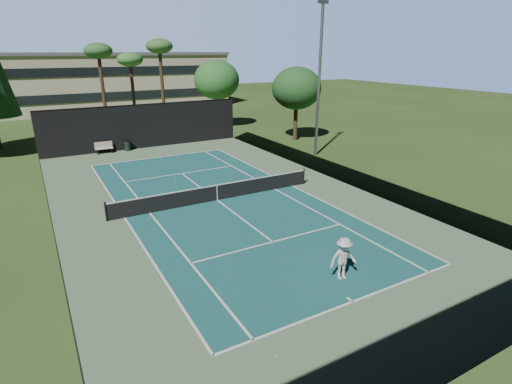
{
  "coord_description": "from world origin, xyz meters",
  "views": [
    {
      "loc": [
        -9.06,
        -20.82,
        8.58
      ],
      "look_at": [
        1.0,
        -3.0,
        1.3
      ],
      "focal_mm": 28.0,
      "sensor_mm": 36.0,
      "label": 1
    }
  ],
  "objects_px": {
    "tennis_ball_c": "(176,181)",
    "tennis_ball_d": "(155,179)",
    "player": "(343,258)",
    "tennis_ball_a": "(276,356)",
    "tennis_ball_b": "(161,203)",
    "park_bench": "(104,147)",
    "tennis_net": "(217,192)",
    "trash_bin": "(128,146)"
  },
  "relations": [
    {
      "from": "player",
      "to": "park_bench",
      "type": "height_order",
      "value": "player"
    },
    {
      "from": "tennis_ball_b",
      "to": "player",
      "type": "bearing_deg",
      "value": -71.47
    },
    {
      "from": "tennis_ball_d",
      "to": "park_bench",
      "type": "xyz_separation_m",
      "value": [
        -1.72,
        9.71,
        0.51
      ]
    },
    {
      "from": "player",
      "to": "tennis_ball_c",
      "type": "height_order",
      "value": "player"
    },
    {
      "from": "tennis_net",
      "to": "tennis_ball_c",
      "type": "relative_size",
      "value": 185.85
    },
    {
      "from": "tennis_net",
      "to": "tennis_ball_b",
      "type": "height_order",
      "value": "tennis_net"
    },
    {
      "from": "player",
      "to": "tennis_ball_d",
      "type": "xyz_separation_m",
      "value": [
        -2.86,
        16.4,
        -0.85
      ]
    },
    {
      "from": "tennis_ball_a",
      "to": "park_bench",
      "type": "relative_size",
      "value": 0.05
    },
    {
      "from": "tennis_ball_a",
      "to": "tennis_ball_d",
      "type": "xyz_separation_m",
      "value": [
        1.74,
        18.78,
        0.0
      ]
    },
    {
      "from": "tennis_ball_c",
      "to": "trash_bin",
      "type": "xyz_separation_m",
      "value": [
        -0.83,
        10.81,
        0.44
      ]
    },
    {
      "from": "tennis_ball_b",
      "to": "tennis_ball_d",
      "type": "relative_size",
      "value": 0.89
    },
    {
      "from": "tennis_ball_b",
      "to": "tennis_ball_c",
      "type": "distance_m",
      "value": 4.3
    },
    {
      "from": "tennis_ball_c",
      "to": "tennis_ball_d",
      "type": "height_order",
      "value": "tennis_ball_d"
    },
    {
      "from": "tennis_ball_a",
      "to": "tennis_ball_c",
      "type": "relative_size",
      "value": 0.98
    },
    {
      "from": "tennis_ball_a",
      "to": "park_bench",
      "type": "xyz_separation_m",
      "value": [
        0.02,
        28.49,
        0.51
      ]
    },
    {
      "from": "player",
      "to": "tennis_ball_a",
      "type": "distance_m",
      "value": 5.24
    },
    {
      "from": "tennis_ball_b",
      "to": "trash_bin",
      "type": "bearing_deg",
      "value": 84.83
    },
    {
      "from": "trash_bin",
      "to": "tennis_ball_a",
      "type": "bearing_deg",
      "value": -94.11
    },
    {
      "from": "park_bench",
      "to": "tennis_ball_b",
      "type": "bearing_deg",
      "value": -87.2
    },
    {
      "from": "trash_bin",
      "to": "tennis_ball_c",
      "type": "bearing_deg",
      "value": -85.59
    },
    {
      "from": "tennis_ball_a",
      "to": "tennis_ball_b",
      "type": "xyz_separation_m",
      "value": [
        0.73,
        13.92,
        -0.0
      ]
    },
    {
      "from": "player",
      "to": "tennis_ball_a",
      "type": "bearing_deg",
      "value": -140.03
    },
    {
      "from": "trash_bin",
      "to": "park_bench",
      "type": "bearing_deg",
      "value": 178.91
    },
    {
      "from": "player",
      "to": "tennis_ball_b",
      "type": "xyz_separation_m",
      "value": [
        -3.87,
        11.54,
        -0.85
      ]
    },
    {
      "from": "tennis_ball_a",
      "to": "park_bench",
      "type": "distance_m",
      "value": 28.49
    },
    {
      "from": "tennis_ball_a",
      "to": "tennis_ball_c",
      "type": "height_order",
      "value": "tennis_ball_c"
    },
    {
      "from": "player",
      "to": "tennis_ball_b",
      "type": "bearing_deg",
      "value": 121.13
    },
    {
      "from": "park_bench",
      "to": "tennis_ball_c",
      "type": "bearing_deg",
      "value": -75.22
    },
    {
      "from": "tennis_ball_b",
      "to": "trash_bin",
      "type": "distance_m",
      "value": 14.6
    },
    {
      "from": "tennis_net",
      "to": "tennis_ball_d",
      "type": "xyz_separation_m",
      "value": [
        -2.12,
        5.95,
        -0.52
      ]
    },
    {
      "from": "player",
      "to": "tennis_ball_d",
      "type": "relative_size",
      "value": 23.3
    },
    {
      "from": "tennis_ball_d",
      "to": "tennis_ball_b",
      "type": "bearing_deg",
      "value": -101.73
    },
    {
      "from": "park_bench",
      "to": "trash_bin",
      "type": "bearing_deg",
      "value": -1.09
    },
    {
      "from": "player",
      "to": "tennis_ball_c",
      "type": "relative_size",
      "value": 25.53
    },
    {
      "from": "tennis_ball_b",
      "to": "tennis_ball_a",
      "type": "bearing_deg",
      "value": -93.0
    },
    {
      "from": "park_bench",
      "to": "trash_bin",
      "type": "distance_m",
      "value": 2.03
    },
    {
      "from": "tennis_ball_a",
      "to": "trash_bin",
      "type": "bearing_deg",
      "value": 85.89
    },
    {
      "from": "tennis_ball_a",
      "to": "tennis_ball_d",
      "type": "distance_m",
      "value": 18.86
    },
    {
      "from": "tennis_ball_b",
      "to": "park_bench",
      "type": "height_order",
      "value": "park_bench"
    },
    {
      "from": "player",
      "to": "tennis_ball_a",
      "type": "height_order",
      "value": "player"
    },
    {
      "from": "tennis_ball_d",
      "to": "player",
      "type": "bearing_deg",
      "value": -80.12
    },
    {
      "from": "park_bench",
      "to": "player",
      "type": "bearing_deg",
      "value": -80.05
    }
  ]
}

